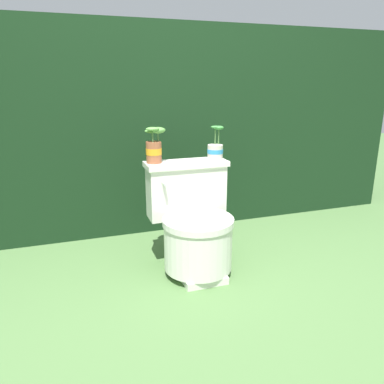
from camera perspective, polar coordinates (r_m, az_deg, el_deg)
name	(u,v)px	position (r m, az deg, el deg)	size (l,w,h in m)	color
ground_plane	(187,271)	(2.27, -0.82, -11.96)	(12.00, 12.00, 0.00)	#4C703D
hedge_backdrop	(146,127)	(3.00, -6.96, 9.78)	(4.01, 0.69, 1.48)	black
toilet	(194,225)	(2.19, 0.29, -5.05)	(0.49, 0.51, 0.63)	silver
potted_plant_left	(154,146)	(2.17, -5.81, 6.95)	(0.12, 0.11, 0.21)	#9E5638
potted_plant_midleft	(215,149)	(2.29, 3.58, 6.56)	(0.10, 0.10, 0.20)	beige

